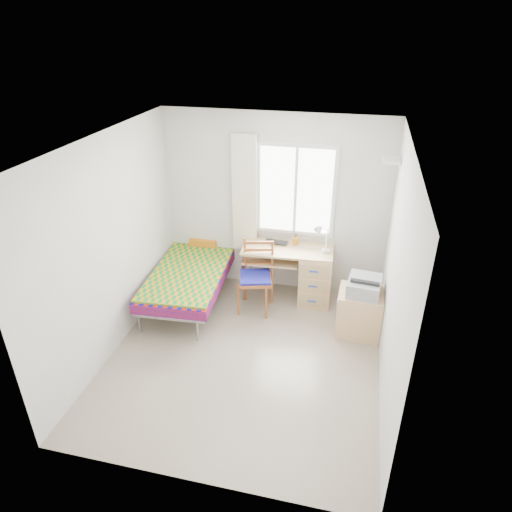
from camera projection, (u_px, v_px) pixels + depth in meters
The scene contains 17 objects.
floor at pixel (245, 356), 5.58m from camera, with size 3.50×3.50×0.00m, color #BCAD93.
ceiling at pixel (242, 144), 4.36m from camera, with size 3.50×3.50×0.00m, color white.
wall_back at pixel (274, 205), 6.48m from camera, with size 3.20×3.20×0.00m, color silver.
wall_left at pixel (110, 248), 5.29m from camera, with size 3.50×3.50×0.00m, color silver.
wall_right at pixel (395, 280), 4.65m from camera, with size 3.50×3.50×0.00m, color silver.
window at pixel (296, 191), 6.28m from camera, with size 1.10×0.04×1.30m.
curtain at pixel (244, 195), 6.43m from camera, with size 0.35×0.05×1.70m, color beige.
floating_shelf at pixel (392, 160), 5.48m from camera, with size 0.20×0.32×0.03m, color white.
bed at pixel (194, 268), 6.60m from camera, with size 1.12×2.18×0.92m.
desk at pixel (310, 273), 6.50m from camera, with size 1.30×0.65×0.79m.
chair at pixel (257, 273), 6.25m from camera, with size 0.53×0.53×1.01m.
cabinet at pixel (359, 312), 5.87m from camera, with size 0.57×0.50×0.61m.
printer at pixel (364, 285), 5.68m from camera, with size 0.44×0.50×0.20m.
laptop at pixel (276, 244), 6.50m from camera, with size 0.33×0.21×0.03m, color black.
pen_cup at pixel (295, 241), 6.49m from camera, with size 0.08×0.08×0.10m, color orange.
task_lamp at pixel (322, 237), 6.08m from camera, with size 0.24×0.33×0.45m.
book at pixel (277, 259), 6.54m from camera, with size 0.18×0.25×0.02m, color gray.
Camera 1 is at (1.13, -4.21, 3.69)m, focal length 32.00 mm.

